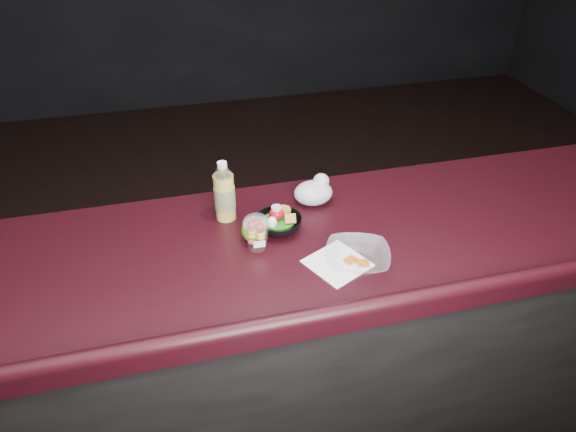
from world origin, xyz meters
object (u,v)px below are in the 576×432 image
at_px(fruit_cup, 256,231).
at_px(takeout_bowl, 358,257).
at_px(snack_bowl, 278,222).
at_px(lemonade_bottle, 225,195).
at_px(green_apple, 254,231).

height_order(fruit_cup, takeout_bowl, fruit_cup).
bearing_deg(fruit_cup, snack_bowl, 40.57).
xyz_separation_m(lemonade_bottle, fruit_cup, (0.07, -0.18, -0.03)).
height_order(green_apple, takeout_bowl, green_apple).
bearing_deg(fruit_cup, takeout_bowl, -28.94).
height_order(lemonade_bottle, green_apple, lemonade_bottle).
relative_size(lemonade_bottle, takeout_bowl, 0.88).
xyz_separation_m(fruit_cup, green_apple, (-0.00, 0.04, -0.02)).
xyz_separation_m(lemonade_bottle, green_apple, (0.07, -0.15, -0.05)).
height_order(lemonade_bottle, takeout_bowl, lemonade_bottle).
height_order(fruit_cup, snack_bowl, fruit_cup).
distance_m(fruit_cup, takeout_bowl, 0.32).
relative_size(fruit_cup, snack_bowl, 0.73).
relative_size(fruit_cup, green_apple, 1.43).
distance_m(fruit_cup, snack_bowl, 0.12).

